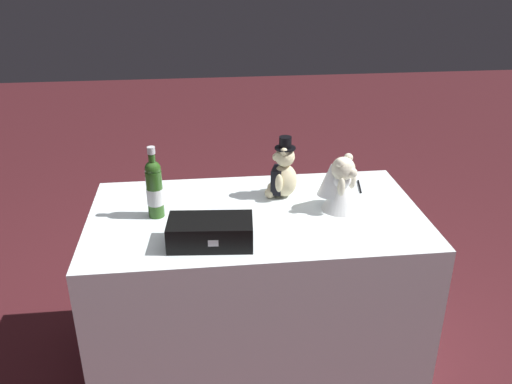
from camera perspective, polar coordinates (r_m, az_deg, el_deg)
ground_plane at (r=2.74m, az=0.00°, el=-17.22°), size 12.00×12.00×0.00m
reception_table at (r=2.49m, az=0.00°, el=-10.44°), size 1.42×0.79×0.80m
teddy_bear_groom at (r=2.39m, az=2.84°, el=1.96°), size 0.15×0.15×0.28m
teddy_bear_bride at (r=2.30m, az=8.87°, el=0.72°), size 0.21×0.21×0.25m
champagne_bottle at (r=2.24m, az=-10.78°, el=0.43°), size 0.07×0.07×0.31m
signing_pen at (r=2.57m, az=10.97°, el=0.62°), size 0.04×0.14×0.01m
gift_case_black at (r=2.04m, az=-4.88°, el=-4.27°), size 0.33×0.20×0.10m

